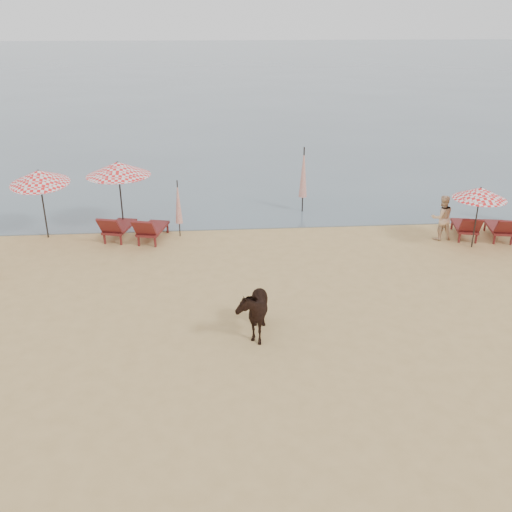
{
  "coord_description": "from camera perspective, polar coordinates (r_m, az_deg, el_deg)",
  "views": [
    {
      "loc": [
        -1.12,
        -9.4,
        7.35
      ],
      "look_at": [
        0.0,
        5.0,
        1.1
      ],
      "focal_mm": 40.0,
      "sensor_mm": 36.0,
      "label": 1
    }
  ],
  "objects": [
    {
      "name": "sea",
      "position": [
        89.71,
        -3.94,
        18.65
      ],
      "size": [
        160.0,
        140.0,
        0.06
      ],
      "primitive_type": "cube",
      "color": "#51606B",
      "rests_on": "ground"
    },
    {
      "name": "beachgoer_right_a",
      "position": [
        20.63,
        18.08,
        3.67
      ],
      "size": [
        0.82,
        0.66,
        1.58
      ],
      "primitive_type": "imported",
      "rotation": [
        0.0,
        0.0,
        3.23
      ],
      "color": "#DFB38B",
      "rests_on": "ground"
    },
    {
      "name": "umbrella_open_left_b",
      "position": [
        20.68,
        -20.88,
        7.39
      ],
      "size": [
        1.98,
        2.02,
        2.52
      ],
      "rotation": [
        0.0,
        0.0,
        -0.06
      ],
      "color": "black",
      "rests_on": "ground"
    },
    {
      "name": "umbrella_open_left_a",
      "position": [
        20.56,
        -13.63,
        8.48
      ],
      "size": [
        2.24,
        2.24,
        2.54
      ],
      "rotation": [
        0.0,
        0.0,
        0.33
      ],
      "color": "black",
      "rests_on": "ground"
    },
    {
      "name": "umbrella_open_right",
      "position": [
        19.94,
        21.51,
        5.86
      ],
      "size": [
        1.72,
        1.72,
        2.1
      ],
      "rotation": [
        0.0,
        0.0,
        0.35
      ],
      "color": "black",
      "rests_on": "ground"
    },
    {
      "name": "umbrella_closed_left",
      "position": [
        19.92,
        -7.79,
        5.35
      ],
      "size": [
        0.25,
        0.25,
        2.04
      ],
      "rotation": [
        0.0,
        0.0,
        0.41
      ],
      "color": "black",
      "rests_on": "ground"
    },
    {
      "name": "lounger_cluster_right",
      "position": [
        21.38,
        23.3,
        2.62
      ],
      "size": [
        3.29,
        2.32,
        0.66
      ],
      "rotation": [
        0.0,
        0.0,
        -0.2
      ],
      "color": "maroon",
      "rests_on": "ground"
    },
    {
      "name": "umbrella_closed_right",
      "position": [
        22.22,
        4.77,
        8.31
      ],
      "size": [
        0.32,
        0.32,
        2.59
      ],
      "rotation": [
        0.0,
        0.0,
        0.1
      ],
      "color": "black",
      "rests_on": "ground"
    },
    {
      "name": "ground",
      "position": [
        11.99,
        1.92,
        -14.44
      ],
      "size": [
        120.0,
        120.0,
        0.0
      ],
      "primitive_type": "plane",
      "color": "tan",
      "rests_on": "ground"
    },
    {
      "name": "cow",
      "position": [
        13.89,
        -0.35,
        -5.29
      ],
      "size": [
        0.92,
        1.69,
        1.37
      ],
      "primitive_type": "imported",
      "rotation": [
        0.0,
        0.0,
        -0.11
      ],
      "color": "black",
      "rests_on": "ground"
    },
    {
      "name": "lounger_cluster_left",
      "position": [
        20.02,
        -12.15,
        2.79
      ],
      "size": [
        2.32,
        2.26,
        0.69
      ],
      "rotation": [
        0.0,
        0.0,
        -0.24
      ],
      "color": "maroon",
      "rests_on": "ground"
    }
  ]
}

